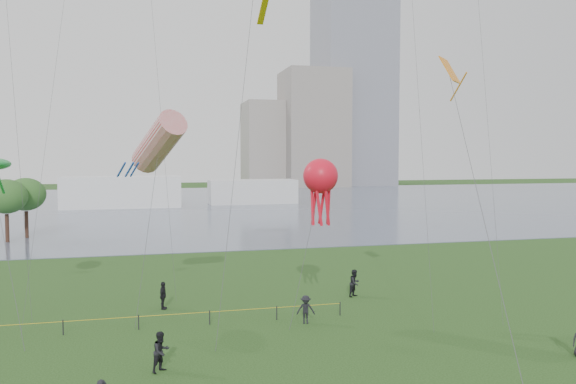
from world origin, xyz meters
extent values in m
cube|color=slate|center=(0.00, 100.00, 0.02)|extent=(400.00, 120.00, 0.08)
cube|color=slate|center=(62.00, 168.00, 60.00)|extent=(24.00, 24.00, 120.00)
cube|color=gray|center=(46.00, 162.00, 19.00)|extent=(20.00, 20.00, 38.00)
cube|color=gray|center=(32.00, 168.00, 14.00)|extent=(16.00, 18.00, 28.00)
cube|color=silver|center=(-12.00, 95.00, 3.00)|extent=(22.00, 8.00, 6.00)
cube|color=silver|center=(14.00, 98.00, 2.50)|extent=(18.00, 7.00, 5.00)
cylinder|color=#331F17|center=(-22.59, 52.13, 1.63)|extent=(0.44, 0.44, 3.25)
ellipsoid|color=#346327|center=(-22.59, 52.13, 5.27)|extent=(4.62, 4.62, 3.90)
cylinder|color=#331F17|center=(-21.18, 55.32, 1.63)|extent=(0.44, 0.44, 3.26)
ellipsoid|color=#346327|center=(-21.18, 55.32, 5.29)|extent=(4.64, 4.64, 3.91)
cylinder|color=black|center=(-11.44, 15.12, 0.42)|extent=(0.07, 0.07, 0.85)
cylinder|color=black|center=(-7.44, 15.12, 0.42)|extent=(0.07, 0.07, 0.85)
cylinder|color=black|center=(-3.44, 15.12, 0.42)|extent=(0.07, 0.07, 0.85)
cylinder|color=black|center=(0.56, 15.12, 0.42)|extent=(0.07, 0.07, 0.85)
cylinder|color=black|center=(4.56, 15.12, 0.42)|extent=(0.07, 0.07, 0.85)
cylinder|color=gold|center=(-7.44, 15.12, 0.75)|extent=(24.00, 0.03, 0.03)
imported|color=black|center=(-6.31, 8.47, 0.92)|extent=(1.14, 1.11, 1.85)
imported|color=black|center=(2.05, 14.01, 0.83)|extent=(1.18, 0.82, 1.66)
imported|color=black|center=(-5.99, 19.15, 0.89)|extent=(0.71, 1.12, 1.78)
imported|color=black|center=(7.10, 19.33, 0.95)|extent=(1.17, 1.12, 1.90)
cylinder|color=#3F3F42|center=(-1.91, 13.76, 11.03)|extent=(3.46, 6.48, 22.07)
cylinder|color=#3F3F42|center=(-6.90, 16.44, 5.31)|extent=(1.53, 2.16, 10.63)
cylinder|color=red|center=(-6.15, 17.50, 10.62)|extent=(3.60, 5.06, 3.76)
cylinder|color=#193CAF|center=(-7.55, 16.30, 9.02)|extent=(0.60, 1.13, 0.88)
cylinder|color=#193CAF|center=(-7.82, 16.68, 9.02)|extent=(0.60, 1.13, 0.88)
cylinder|color=#193CAF|center=(-8.27, 16.53, 9.02)|extent=(0.60, 1.13, 0.88)
cylinder|color=#193CAF|center=(-8.27, 16.06, 9.02)|extent=(0.60, 1.13, 0.88)
cylinder|color=#193CAF|center=(-7.82, 15.92, 9.02)|extent=(0.60, 1.13, 0.88)
cylinder|color=#3F3F42|center=(-14.46, 16.41, 4.66)|extent=(3.09, 7.13, 9.34)
cylinder|color=#1A9336|center=(-15.14, 18.36, 8.32)|extent=(0.16, 1.79, 1.54)
cylinder|color=#3F3F42|center=(1.95, 13.75, 4.31)|extent=(2.28, 1.49, 8.63)
sphere|color=red|center=(3.08, 14.48, 8.63)|extent=(2.06, 2.06, 2.06)
cylinder|color=red|center=(3.58, 14.48, 7.03)|extent=(0.18, 0.54, 2.60)
cylinder|color=red|center=(3.33, 14.91, 7.03)|extent=(0.49, 0.36, 2.61)
cylinder|color=red|center=(2.83, 14.91, 7.03)|extent=(0.49, 0.36, 2.61)
cylinder|color=red|center=(2.58, 14.48, 7.03)|extent=(0.18, 0.54, 2.60)
cylinder|color=red|center=(2.83, 14.04, 7.03)|extent=(0.49, 0.36, 2.61)
cylinder|color=red|center=(3.33, 14.04, 7.03)|extent=(0.49, 0.36, 2.61)
cylinder|color=#3F3F42|center=(6.54, 3.01, 7.19)|extent=(4.93, 14.56, 14.40)
cube|color=orange|center=(8.99, 10.28, 14.39)|extent=(1.68, 1.68, 1.37)
cylinder|color=orange|center=(8.99, 9.38, 13.39)|extent=(0.08, 1.58, 1.35)
camera|label=1|loc=(-6.67, -17.12, 9.75)|focal=35.00mm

